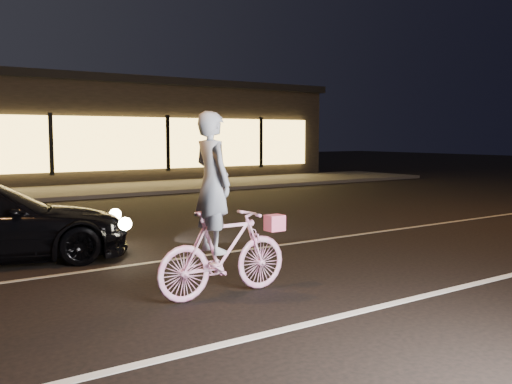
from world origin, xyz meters
TOP-DOWN VIEW (x-y plane):
  - ground at (0.00, 0.00)m, footprint 90.00×90.00m
  - lane_stripe_near at (0.00, -1.50)m, footprint 60.00×0.12m
  - lane_stripe_far at (0.00, 2.00)m, footprint 60.00×0.10m
  - sidewalk at (0.00, 13.00)m, footprint 30.00×4.00m
  - storefront at (0.00, 18.97)m, footprint 25.40×8.42m
  - cyclist at (-1.98, -0.13)m, footprint 1.73×0.60m

SIDE VIEW (x-z plane):
  - ground at x=0.00m, z-range 0.00..0.00m
  - lane_stripe_near at x=0.00m, z-range 0.00..0.01m
  - lane_stripe_far at x=0.00m, z-range 0.00..0.01m
  - sidewalk at x=0.00m, z-range 0.00..0.12m
  - cyclist at x=-1.98m, z-range -0.32..1.87m
  - storefront at x=0.00m, z-range 0.05..4.25m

